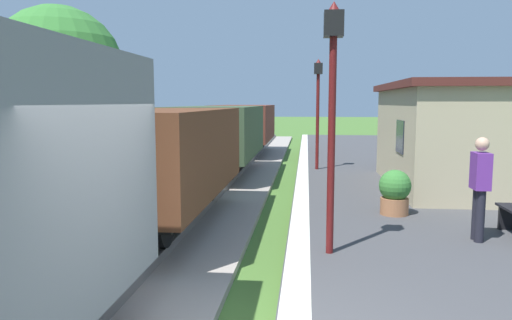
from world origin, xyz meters
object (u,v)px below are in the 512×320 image
station_hut (454,135)px  potted_planter (395,191)px  lamp_post_near (333,83)px  person_waiting (480,185)px  tree_trackside_far (59,70)px  freight_train (188,144)px  tree_field_left (59,79)px  lamp_post_far (318,94)px  bench_down_platform (409,152)px

station_hut → potted_planter: station_hut is taller
station_hut → lamp_post_near: 7.09m
person_waiting → tree_trackside_far: bearing=-26.0°
freight_train → person_waiting: bearing=-31.7°
freight_train → tree_field_left: tree_field_left is taller
tree_field_left → freight_train: bearing=-47.2°
freight_train → lamp_post_far: size_ratio=7.03×
freight_train → lamp_post_near: (3.27, -4.44, 1.32)m
freight_train → station_hut: station_hut is taller
lamp_post_near → tree_field_left: tree_field_left is taller
potted_planter → lamp_post_near: bearing=-118.1°
lamp_post_far → potted_planter: bearing=-77.7°
bench_down_platform → potted_planter: bearing=-103.6°
bench_down_platform → tree_trackside_far: size_ratio=0.29×
bench_down_platform → lamp_post_far: size_ratio=0.41×
tree_trackside_far → bench_down_platform: bearing=23.2°
potted_planter → tree_trackside_far: size_ratio=0.18×
freight_train → lamp_post_near: 5.67m
freight_train → lamp_post_near: size_ratio=7.03×
potted_planter → lamp_post_near: lamp_post_near is taller
station_hut → tree_field_left: 16.03m
lamp_post_near → tree_trackside_far: (-7.36, 6.00, 0.61)m
tree_trackside_far → freight_train: bearing=-20.9°
freight_train → lamp_post_far: 5.94m
person_waiting → lamp_post_far: (-2.45, 8.31, 1.62)m
lamp_post_near → person_waiting: bearing=20.2°
lamp_post_far → tree_field_left: tree_field_left is taller
bench_down_platform → potted_planter: size_ratio=1.64×
lamp_post_far → tree_trackside_far: 8.06m
bench_down_platform → tree_field_left: bearing=171.5°
person_waiting → lamp_post_near: lamp_post_near is taller
tree_field_left → lamp_post_far: bearing=-17.7°
lamp_post_far → tree_trackside_far: size_ratio=0.71×
potted_planter → bench_down_platform: bearing=76.4°
potted_planter → tree_field_left: bearing=140.9°
bench_down_platform → lamp_post_far: 4.16m
freight_train → lamp_post_far: bearing=55.6°
station_hut → tree_field_left: tree_field_left is taller
bench_down_platform → person_waiting: bearing=-95.2°
freight_train → person_waiting: (5.72, -3.53, -0.30)m
potted_planter → station_hut: bearing=58.0°
lamp_post_far → bench_down_platform: bearing=22.3°
person_waiting → tree_field_left: tree_field_left is taller
lamp_post_near → tree_trackside_far: bearing=140.8°
lamp_post_far → tree_field_left: (-10.93, 3.49, 0.72)m
lamp_post_near → freight_train: bearing=126.4°
bench_down_platform → tree_field_left: size_ratio=0.26×
lamp_post_near → tree_trackside_far: tree_trackside_far is taller
lamp_post_near → tree_field_left: bearing=130.7°
freight_train → person_waiting: size_ratio=15.20×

